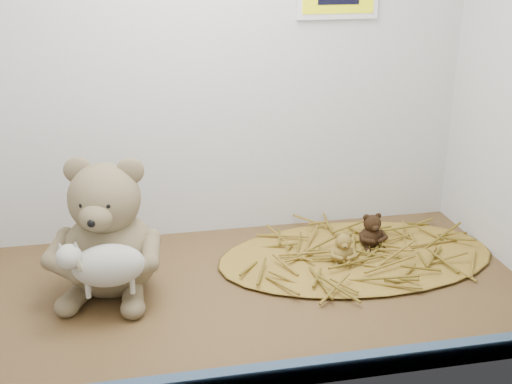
{
  "coord_description": "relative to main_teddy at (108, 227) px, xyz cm",
  "views": [
    {
      "loc": [
        -15.56,
        -108.22,
        63.47
      ],
      "look_at": [
        6.46,
        1.72,
        20.11
      ],
      "focal_mm": 45.0,
      "sensor_mm": 36.0,
      "label": 1
    }
  ],
  "objects": [
    {
      "name": "alcove_shell",
      "position": [
        21.32,
        3.28,
        31.36
      ],
      "size": [
        120.4,
        60.2,
        90.4
      ],
      "color": "#463118",
      "rests_on": "ground"
    },
    {
      "name": "mini_teddy_tan",
      "position": [
        47.23,
        0.63,
        -8.95
      ],
      "size": [
        6.48,
        6.75,
        7.03
      ],
      "primitive_type": null,
      "rotation": [
        0.0,
        0.0,
        -0.15
      ],
      "color": "olive",
      "rests_on": "straw_bed"
    },
    {
      "name": "mini_teddy_brown",
      "position": [
        55.89,
        6.91,
        -8.54
      ],
      "size": [
        6.67,
        7.0,
        7.85
      ],
      "primitive_type": null,
      "rotation": [
        0.0,
        0.0,
        0.05
      ],
      "color": "black",
      "rests_on": "straw_bed"
    },
    {
      "name": "straw_bed",
      "position": [
        51.56,
        3.77,
        -13.05
      ],
      "size": [
        60.72,
        35.26,
        1.18
      ],
      "primitive_type": "ellipsoid",
      "color": "brown",
      "rests_on": "shelf_floor"
    },
    {
      "name": "front_rail",
      "position": [
        21.32,
        -34.52,
        -11.84
      ],
      "size": [
        119.28,
        2.2,
        3.6
      ],
      "primitive_type": "cube",
      "color": "#3A536F",
      "rests_on": "shelf_floor"
    },
    {
      "name": "toy_lamb",
      "position": [
        0.0,
        -9.78,
        -3.18
      ],
      "size": [
        16.75,
        10.22,
        10.83
      ],
      "primitive_type": null,
      "color": "#B3B1A1",
      "rests_on": "main_teddy"
    },
    {
      "name": "main_teddy",
      "position": [
        0.0,
        0.0,
        0.0
      ],
      "size": [
        27.08,
        27.96,
        27.28
      ],
      "primitive_type": null,
      "rotation": [
        0.0,
        0.0,
        -0.25
      ],
      "color": "#7D6A4D",
      "rests_on": "shelf_floor"
    }
  ]
}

